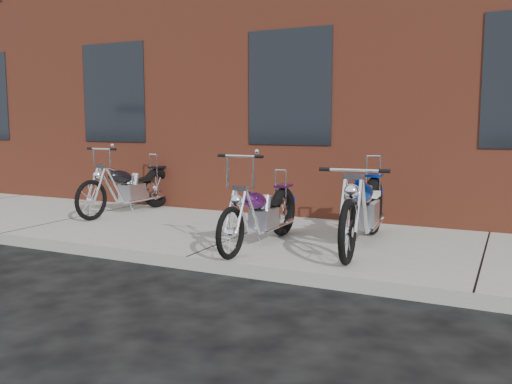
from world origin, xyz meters
The scene contains 6 objects.
ground centered at (0.00, 0.00, 0.00)m, with size 120.00×120.00×0.00m, color black.
sidewalk centered at (0.00, 1.50, 0.07)m, with size 22.00×3.00×0.15m, color gray.
building_brick centered at (0.00, 8.00, 4.00)m, with size 22.00×10.00×8.00m, color brown.
chopper_purple centered at (0.51, 0.89, 0.52)m, with size 0.50×2.04×1.14m.
chopper_blue centered at (1.64, 1.37, 0.59)m, with size 0.60×2.44×1.06m.
chopper_third centered at (-2.52, 2.14, 0.55)m, with size 0.54×2.19×1.11m.
Camera 1 is at (3.28, -5.00, 1.63)m, focal length 38.00 mm.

